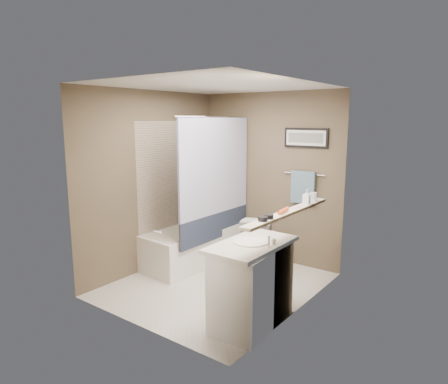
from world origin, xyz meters
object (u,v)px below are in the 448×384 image
Objects in this scene: bathtub at (193,246)px; soap_bottle at (307,197)px; toilet at (263,240)px; candle_bowl_near at (263,219)px; candle_bowl_far at (269,216)px; vanity at (252,285)px; glass_jar at (313,197)px; hair_brush_front at (283,211)px.

soap_bottle is (1.79, -0.15, 0.94)m from bathtub.
toilet is 8.12× the size of candle_bowl_near.
candle_bowl_far reaches higher than toilet.
bathtub is 0.99m from toilet.
soap_bottle is (0.93, -0.65, 0.83)m from toilet.
bathtub is 2.26m from candle_bowl_near.
bathtub is at bearing 175.27° from soap_bottle.
vanity is (0.75, -1.44, 0.03)m from toilet.
soap_bottle reaches higher than glass_jar.
vanity is 1.14m from soap_bottle.
candle_bowl_far is at bearing -90.00° from hair_brush_front.
candle_bowl_far reaches higher than vanity.
glass_jar is at bearing 140.94° from toilet.
candle_bowl_far is 0.99m from glass_jar.
candle_bowl_far is (0.93, -1.46, 0.77)m from toilet.
soap_bottle reaches higher than vanity.
candle_bowl_near is (0.93, -1.56, 0.77)m from toilet.
toilet is 1.62m from vanity.
vanity is 0.77m from candle_bowl_near.
bathtub is at bearing 159.27° from hair_brush_front.
candle_bowl_near is at bearing 108.51° from toilet.
candle_bowl_near is (0.19, -0.12, 0.73)m from vanity.
soap_bottle reaches higher than candle_bowl_far.
hair_brush_front is at bearing 116.19° from toilet.
toilet is 1.98m from candle_bowl_near.
toilet is at bearing 153.20° from glass_jar.
vanity is at bearing 175.01° from candle_bowl_far.
vanity is 0.81m from hair_brush_front.
candle_bowl_near is 1.00× the size of candle_bowl_far.
candle_bowl_near is at bearing -90.00° from glass_jar.
soap_bottle reaches higher than toilet.
hair_brush_front reaches higher than bathtub.
candle_bowl_far reaches higher than bathtub.
vanity is at bearing -100.78° from glass_jar.
candle_bowl_far is 0.28m from hair_brush_front.
hair_brush_front is (0.19, 0.27, 0.74)m from vanity.
soap_bottle is (0.19, 0.80, 0.79)m from vanity.
soap_bottle is at bearing 72.67° from vanity.
candle_bowl_near is 0.92m from soap_bottle.
vanity is 5.67× the size of soap_bottle.
candle_bowl_far is at bearing -9.25° from vanity.
glass_jar reaches higher than vanity.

